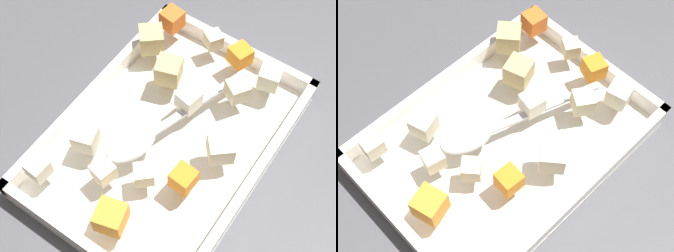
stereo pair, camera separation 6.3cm
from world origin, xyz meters
The scene contains 18 objects.
ground_plane centered at (0.00, 0.00, 0.00)m, with size 4.00×4.00×0.00m, color #4C4C51.
baking_dish centered at (-0.01, 0.00, 0.01)m, with size 0.37×0.26×0.04m.
carrot_chunk_near_left centered at (0.13, 0.02, 0.06)m, with size 0.03×0.03×0.03m, color orange.
carrot_chunk_corner_se centered at (-0.16, 0.02, 0.06)m, with size 0.03×0.03×0.03m, color orange.
carrot_chunk_under_handle centered at (-0.16, -0.10, 0.06)m, with size 0.03×0.03×0.03m, color orange.
carrot_chunk_near_spoon centered at (0.04, 0.06, 0.06)m, with size 0.03×0.03×0.03m, color orange.
potato_chunk_rim_edge centered at (-0.11, 0.05, 0.06)m, with size 0.03×0.03×0.03m, color beige.
potato_chunk_back_center centered at (-0.08, -0.05, 0.06)m, with size 0.03×0.03×0.03m, color tan.
potato_chunk_far_right centered at (0.09, -0.03, 0.05)m, with size 0.03×0.03×0.03m, color beige.
potato_chunk_mid_right centered at (-0.02, 0.07, 0.06)m, with size 0.03×0.03×0.03m, color beige.
potato_chunk_center centered at (-0.11, -0.10, 0.06)m, with size 0.03×0.03×0.03m, color tan.
potato_chunk_corner_nw centered at (-0.16, -0.03, 0.05)m, with size 0.02×0.02×0.02m, color beige.
potato_chunk_corner_sw centered at (0.07, -0.07, 0.06)m, with size 0.03×0.03×0.03m, color beige.
potato_chunk_heap_top centered at (0.07, 0.01, 0.05)m, with size 0.02×0.02×0.02m, color beige.
potato_chunk_front_center centered at (-0.15, 0.07, 0.06)m, with size 0.03×0.03×0.03m, color beige.
parsnip_chunk_near_right centered at (-0.06, 0.00, 0.06)m, with size 0.03×0.03×0.03m, color silver.
parsnip_chunk_heap_side centered at (0.13, -0.10, 0.05)m, with size 0.03×0.03×0.03m, color beige.
serving_spoon centered at (0.03, -0.02, 0.05)m, with size 0.23×0.10×0.02m.
Camera 2 is at (0.22, 0.23, 0.59)m, focal length 52.23 mm.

